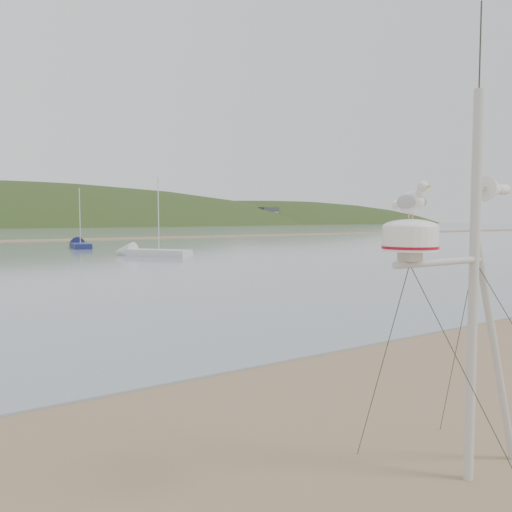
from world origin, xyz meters
TOP-DOWN VIEW (x-y plane):
  - mast_rig at (4.01, -1.24)m, footprint 2.37×2.53m
  - sailboat_white_near at (15.70, 35.69)m, footprint 5.10×6.51m
  - sailboat_blue_far at (15.36, 50.57)m, footprint 2.67×6.64m

SIDE VIEW (x-z plane):
  - sailboat_white_near at x=15.70m, z-range -3.05..3.65m
  - sailboat_blue_far at x=15.36m, z-range -2.92..3.52m
  - mast_rig at x=4.01m, z-range -1.38..3.97m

